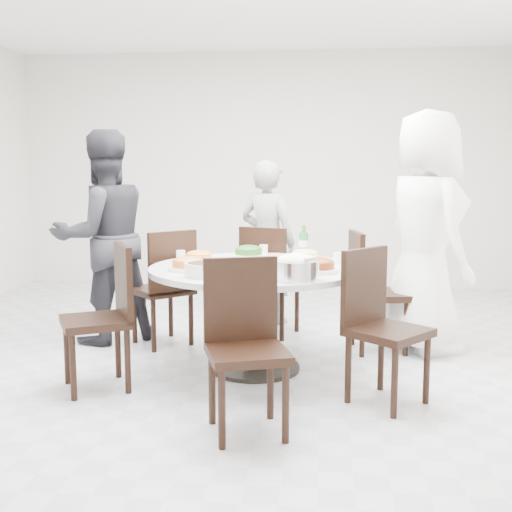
# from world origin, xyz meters

# --- Properties ---
(floor) EXTENTS (6.00, 6.00, 0.01)m
(floor) POSITION_xyz_m (0.00, 0.00, 0.00)
(floor) COLOR #BCBCC1
(floor) RESTS_ON ground
(wall_back) EXTENTS (6.00, 0.01, 2.80)m
(wall_back) POSITION_xyz_m (0.00, 3.00, 1.40)
(wall_back) COLOR silver
(wall_back) RESTS_ON ground
(wall_front) EXTENTS (6.00, 0.01, 2.80)m
(wall_front) POSITION_xyz_m (0.00, -3.00, 1.40)
(wall_front) COLOR silver
(wall_front) RESTS_ON ground
(dining_table) EXTENTS (1.50, 1.50, 0.75)m
(dining_table) POSITION_xyz_m (0.20, -0.31, 0.38)
(dining_table) COLOR silver
(dining_table) RESTS_ON floor
(chair_ne) EXTENTS (0.49, 0.49, 0.95)m
(chair_ne) POSITION_xyz_m (1.12, 0.28, 0.47)
(chair_ne) COLOR black
(chair_ne) RESTS_ON floor
(chair_n) EXTENTS (0.53, 0.53, 0.95)m
(chair_n) POSITION_xyz_m (0.23, 0.68, 0.47)
(chair_n) COLOR black
(chair_n) RESTS_ON floor
(chair_nw) EXTENTS (0.59, 0.59, 0.95)m
(chair_nw) POSITION_xyz_m (-0.63, 0.28, 0.47)
(chair_nw) COLOR black
(chair_nw) RESTS_ON floor
(chair_sw) EXTENTS (0.57, 0.57, 0.95)m
(chair_sw) POSITION_xyz_m (-0.79, -0.82, 0.47)
(chair_sw) COLOR black
(chair_sw) RESTS_ON floor
(chair_s) EXTENTS (0.53, 0.53, 0.95)m
(chair_s) POSITION_xyz_m (0.28, -1.42, 0.47)
(chair_s) COLOR black
(chair_s) RESTS_ON floor
(chair_se) EXTENTS (0.59, 0.59, 0.95)m
(chair_se) POSITION_xyz_m (1.08, -0.88, 0.47)
(chair_se) COLOR black
(chair_se) RESTS_ON floor
(diner_right) EXTENTS (0.92, 1.08, 1.89)m
(diner_right) POSITION_xyz_m (1.46, 0.34, 0.94)
(diner_right) COLOR white
(diner_right) RESTS_ON floor
(diner_middle) EXTENTS (0.65, 0.56, 1.51)m
(diner_middle) POSITION_xyz_m (0.16, 1.13, 0.75)
(diner_middle) COLOR black
(diner_middle) RESTS_ON floor
(diner_left) EXTENTS (1.08, 1.05, 1.75)m
(diner_left) POSITION_xyz_m (-1.13, 0.32, 0.87)
(diner_left) COLOR black
(diner_left) RESTS_ON floor
(dish_greens) EXTENTS (0.27, 0.27, 0.07)m
(dish_greens) POSITION_xyz_m (0.10, 0.15, 0.78)
(dish_greens) COLOR white
(dish_greens) RESTS_ON dining_table
(dish_pale) EXTENTS (0.25, 0.25, 0.07)m
(dish_pale) POSITION_xyz_m (0.54, -0.03, 0.78)
(dish_pale) COLOR white
(dish_pale) RESTS_ON dining_table
(dish_orange) EXTENTS (0.24, 0.24, 0.07)m
(dish_orange) POSITION_xyz_m (-0.23, -0.18, 0.78)
(dish_orange) COLOR white
(dish_orange) RESTS_ON dining_table
(dish_redbrown) EXTENTS (0.31, 0.31, 0.08)m
(dish_redbrown) POSITION_xyz_m (0.63, -0.49, 0.79)
(dish_redbrown) COLOR white
(dish_redbrown) RESTS_ON dining_table
(dish_tofu) EXTENTS (0.27, 0.27, 0.07)m
(dish_tofu) POSITION_xyz_m (-0.24, -0.52, 0.78)
(dish_tofu) COLOR white
(dish_tofu) RESTS_ON dining_table
(rice_bowl) EXTENTS (0.29, 0.29, 0.12)m
(rice_bowl) POSITION_xyz_m (0.51, -0.80, 0.81)
(rice_bowl) COLOR silver
(rice_bowl) RESTS_ON dining_table
(soup_bowl) EXTENTS (0.28, 0.28, 0.09)m
(soup_bowl) POSITION_xyz_m (-0.07, -0.72, 0.79)
(soup_bowl) COLOR white
(soup_bowl) RESTS_ON dining_table
(beverage_bottle) EXTENTS (0.07, 0.07, 0.25)m
(beverage_bottle) POSITION_xyz_m (0.52, 0.19, 0.88)
(beverage_bottle) COLOR #2D7033
(beverage_bottle) RESTS_ON dining_table
(tea_cups) EXTENTS (0.07, 0.07, 0.08)m
(tea_cups) POSITION_xyz_m (0.22, 0.29, 0.79)
(tea_cups) COLOR white
(tea_cups) RESTS_ON dining_table
(chopsticks) EXTENTS (0.24, 0.04, 0.01)m
(chopsticks) POSITION_xyz_m (0.24, 0.34, 0.76)
(chopsticks) COLOR tan
(chopsticks) RESTS_ON dining_table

